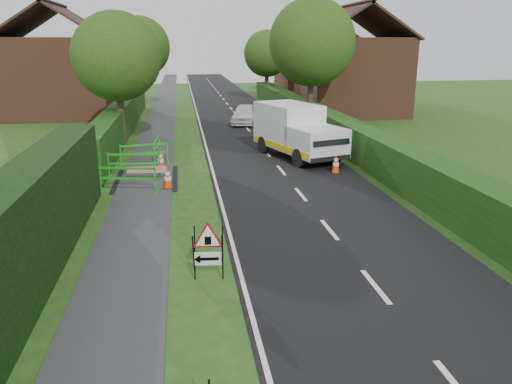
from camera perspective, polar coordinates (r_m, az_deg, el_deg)
ground at (r=9.92m, az=1.74°, el=-14.43°), size 120.00×120.00×0.00m
road_surface at (r=43.85m, az=-3.22°, el=9.91°), size 6.00×90.00×0.02m
footpath at (r=43.68m, az=-10.52°, el=9.64°), size 2.00×90.00×0.02m
hedge_west_far at (r=30.98m, az=-14.90°, el=6.56°), size 1.00×24.00×1.80m
hedge_east at (r=26.16m, az=9.60°, el=5.11°), size 1.20×50.00×1.50m
house_west at (r=39.34m, az=-21.43°, el=12.28°), size 7.50×7.40×7.88m
house_east_a at (r=38.53m, az=10.78°, el=13.04°), size 7.50×7.40×7.88m
house_east_b at (r=52.20m, az=6.73°, el=14.08°), size 7.50×7.40×7.88m
tree_nw at (r=26.54m, az=-15.65°, el=14.67°), size 4.40×4.40×6.70m
tree_ne at (r=31.38m, az=6.41°, el=16.64°), size 5.20×5.20×7.79m
tree_fw at (r=42.47m, az=-13.16°, el=15.83°), size 4.80×4.80×7.24m
tree_fe at (r=47.04m, az=1.25°, el=15.54°), size 4.20×4.20×6.33m
triangle_sign at (r=11.13m, az=-5.69°, el=-6.24°), size 0.87×0.87×1.17m
works_van at (r=23.28m, az=4.61°, el=7.08°), size 3.56×5.63×2.41m
traffic_cone_0 at (r=20.65m, az=9.12°, el=3.19°), size 0.38×0.38×0.79m
traffic_cone_1 at (r=23.95m, az=6.92°, el=5.13°), size 0.38×0.38×0.79m
traffic_cone_2 at (r=24.72m, az=6.42°, el=5.50°), size 0.38×0.38×0.79m
traffic_cone_3 at (r=18.51m, az=-10.06°, el=1.58°), size 0.38×0.38×0.79m
traffic_cone_4 at (r=21.46m, az=-10.84°, el=3.61°), size 0.38×0.38×0.79m
ped_barrier_0 at (r=18.13m, az=-14.48°, el=1.75°), size 2.08×0.83×1.00m
ped_barrier_1 at (r=20.36m, az=-13.79°, el=3.41°), size 2.08×0.53×1.00m
ped_barrier_2 at (r=22.17m, az=-12.65°, el=4.54°), size 2.09×0.75×1.00m
ped_barrier_3 at (r=23.21m, az=-11.23°, el=5.16°), size 0.51×2.08×1.00m
redwhite_plank at (r=19.79m, az=-12.31°, el=1.25°), size 1.50×0.13×0.25m
hatchback_car at (r=33.22m, az=-1.25°, el=8.90°), size 2.48×4.09×1.30m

